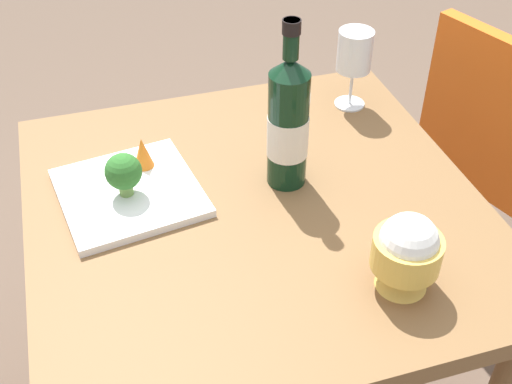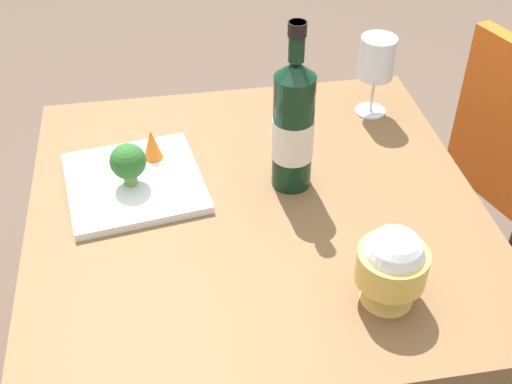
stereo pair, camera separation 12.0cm
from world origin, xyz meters
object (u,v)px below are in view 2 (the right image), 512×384
object	(u,v)px
broccoli_floret	(128,162)
carrot_garnish_left	(152,144)
wine_bottle	(293,126)
serving_plate	(134,182)
rice_bowl	(392,265)
wine_glass	(377,60)

from	to	relation	value
broccoli_floret	carrot_garnish_left	bearing A→B (deg)	149.31
wine_bottle	serving_plate	distance (m)	0.32
serving_plate	carrot_garnish_left	bearing A→B (deg)	148.39
rice_bowl	carrot_garnish_left	bearing A→B (deg)	-140.31
serving_plate	carrot_garnish_left	size ratio (longest dim) A/B	4.48
rice_bowl	serving_plate	world-z (taller)	rice_bowl
wine_glass	rice_bowl	bearing A→B (deg)	-14.54
broccoli_floret	rice_bowl	bearing A→B (deg)	48.96
wine_bottle	rice_bowl	size ratio (longest dim) A/B	2.34
wine_glass	broccoli_floret	size ratio (longest dim) A/B	2.09
serving_plate	wine_bottle	bearing A→B (deg)	82.46
wine_glass	serving_plate	size ratio (longest dim) A/B	0.63
wine_glass	serving_plate	world-z (taller)	wine_glass
carrot_garnish_left	wine_glass	bearing A→B (deg)	103.33
rice_bowl	carrot_garnish_left	size ratio (longest dim) A/B	2.24
wine_glass	broccoli_floret	xyz separation A→B (m)	(0.19, -0.53, -0.06)
wine_bottle	wine_glass	bearing A→B (deg)	134.04
rice_bowl	broccoli_floret	size ratio (longest dim) A/B	1.65
wine_glass	rice_bowl	size ratio (longest dim) A/B	1.26
wine_bottle	wine_glass	world-z (taller)	wine_bottle
wine_glass	rice_bowl	world-z (taller)	wine_glass
wine_bottle	rice_bowl	distance (m)	0.33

